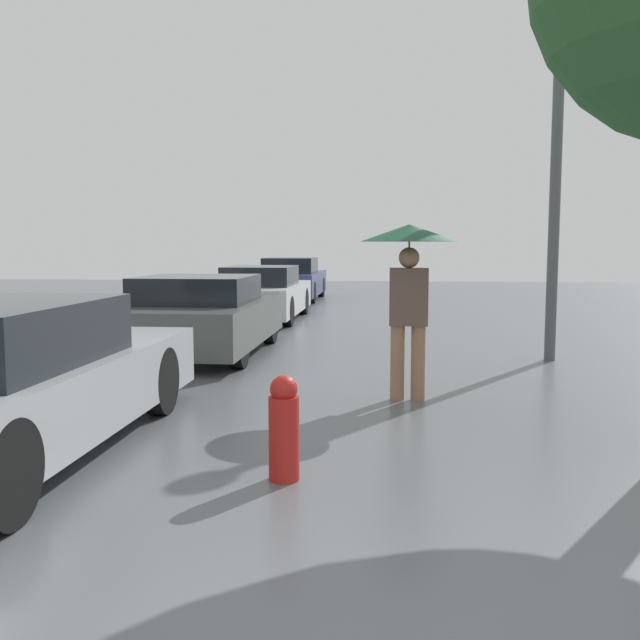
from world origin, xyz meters
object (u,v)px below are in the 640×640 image
Objects in this scene: pedestrian at (409,263)px; parked_car_second at (201,316)px; parked_car_third at (262,294)px; parked_car_farthest at (291,280)px; street_lamp at (557,124)px; fire_hydrant at (284,428)px.

parked_car_second is at bearing 136.04° from pedestrian.
parked_car_second is 0.96× the size of parked_car_third.
pedestrian reaches higher than parked_car_second.
parked_car_farthest is (-0.15, 5.68, 0.03)m from parked_car_third.
parked_car_second reaches higher than parked_car_third.
street_lamp is 7.02× the size of fire_hydrant.
street_lamp reaches higher than parked_car_farthest.
pedestrian reaches higher than fire_hydrant.
parked_car_second reaches higher than fire_hydrant.
pedestrian is 8.45m from parked_car_third.
pedestrian is 3.05m from fire_hydrant.
parked_car_second is at bearing 178.88° from street_lamp.
fire_hydrant is at bearing -82.20° from parked_car_farthest.
parked_car_third is 0.98× the size of parked_car_farthest.
street_lamp is (5.08, -5.02, 2.74)m from parked_car_third.
parked_car_farthest reaches higher than fire_hydrant.
parked_car_third is 0.79× the size of street_lamp.
street_lamp is (5.23, -10.70, 2.71)m from parked_car_farthest.
pedestrian is 2.49× the size of fire_hydrant.
pedestrian is 0.45× the size of parked_car_third.
parked_car_third is 5.52× the size of fire_hydrant.
parked_car_farthest is at bearing 97.80° from fire_hydrant.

